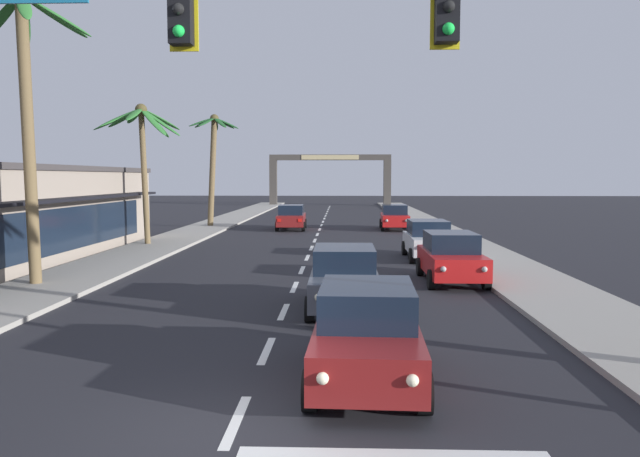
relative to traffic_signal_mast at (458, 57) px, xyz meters
name	(u,v)px	position (x,y,z in m)	size (l,w,h in m)	color
ground_plane	(230,435)	(-3.16, -0.68, -5.23)	(220.00, 220.00, 0.00)	#232328
sidewalk_right	(480,254)	(4.64, 19.32, -5.16)	(3.20, 110.00, 0.14)	#9E998E
sidewalk_left	(140,252)	(-10.96, 19.32, -5.16)	(3.20, 110.00, 0.14)	#9E998E
lane_markings	(317,255)	(-2.75, 19.15, -5.23)	(4.28, 87.04, 0.01)	silver
traffic_signal_mast	(458,57)	(0.00, 0.00, 0.00)	(11.34, 0.41, 7.40)	#2D2D33
sedan_lead_at_stop_bar	(367,333)	(-1.19, 1.66, -4.38)	(2.07, 4.50, 1.68)	maroon
sedan_third_in_queue	(344,278)	(-1.56, 7.52, -4.38)	(1.95, 4.45, 1.68)	#4C515B
sedan_oncoming_far	(291,217)	(-5.06, 32.85, -4.38)	(2.03, 4.48, 1.68)	maroon
sedan_parked_nearest_kerb	(428,239)	(2.10, 18.02, -4.38)	(1.97, 4.46, 1.68)	silver
sedan_parked_mid_kerb	(395,217)	(1.92, 33.19, -4.38)	(2.04, 4.49, 1.68)	red
sedan_parked_far_kerb	(451,257)	(2.06, 12.08, -4.38)	(1.96, 4.46, 1.68)	red
palm_left_second	(25,81)	(-11.61, 10.57, 1.33)	(4.46, 4.34, 9.47)	brown
palm_left_third	(141,135)	(-11.82, 22.56, 0.44)	(4.49, 4.68, 7.25)	brown
palm_left_farthest	(213,151)	(-10.66, 34.52, 0.14)	(3.54, 3.58, 7.91)	brown
town_gateway_arch	(330,172)	(-3.16, 68.75, -1.08)	(15.10, 0.90, 6.33)	#423D38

